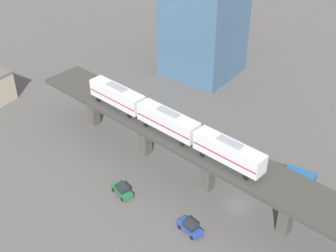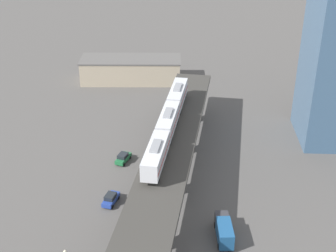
{
  "view_description": "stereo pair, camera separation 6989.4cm",
  "coord_description": "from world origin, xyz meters",
  "px_view_note": "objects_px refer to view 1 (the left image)",
  "views": [
    {
      "loc": [
        -52.65,
        -23.91,
        54.44
      ],
      "look_at": [
        0.19,
        14.51,
        10.03
      ],
      "focal_mm": 50.0,
      "sensor_mm": 36.0,
      "label": 1
    },
    {
      "loc": [
        4.32,
        -64.26,
        51.04
      ],
      "look_at": [
        0.19,
        14.51,
        10.03
      ],
      "focal_mm": 50.0,
      "sensor_mm": 36.0,
      "label": 2
    }
  ],
  "objects_px": {
    "street_car_green": "(122,190)",
    "street_car_blue": "(190,227)",
    "office_tower": "(205,1)",
    "delivery_truck": "(294,177)",
    "subway_train": "(168,121)"
  },
  "relations": [
    {
      "from": "street_car_green",
      "to": "street_car_blue",
      "type": "bearing_deg",
      "value": -91.15
    },
    {
      "from": "office_tower",
      "to": "delivery_truck",
      "type": "bearing_deg",
      "value": -126.47
    },
    {
      "from": "subway_train",
      "to": "street_car_green",
      "type": "xyz_separation_m",
      "value": [
        -9.39,
        2.83,
        -10.13
      ]
    },
    {
      "from": "delivery_truck",
      "to": "subway_train",
      "type": "bearing_deg",
      "value": 116.95
    },
    {
      "from": "subway_train",
      "to": "delivery_truck",
      "type": "bearing_deg",
      "value": -63.05
    },
    {
      "from": "delivery_truck",
      "to": "office_tower",
      "type": "distance_m",
      "value": 47.47
    },
    {
      "from": "delivery_truck",
      "to": "street_car_blue",
      "type": "bearing_deg",
      "value": 156.76
    },
    {
      "from": "street_car_green",
      "to": "delivery_truck",
      "type": "height_order",
      "value": "delivery_truck"
    },
    {
      "from": "office_tower",
      "to": "street_car_green",
      "type": "bearing_deg",
      "value": -163.81
    },
    {
      "from": "subway_train",
      "to": "street_car_green",
      "type": "distance_m",
      "value": 14.1
    },
    {
      "from": "subway_train",
      "to": "office_tower",
      "type": "height_order",
      "value": "office_tower"
    },
    {
      "from": "street_car_green",
      "to": "office_tower",
      "type": "height_order",
      "value": "office_tower"
    },
    {
      "from": "street_car_blue",
      "to": "street_car_green",
      "type": "bearing_deg",
      "value": 88.85
    },
    {
      "from": "street_car_blue",
      "to": "delivery_truck",
      "type": "relative_size",
      "value": 0.64
    },
    {
      "from": "street_car_blue",
      "to": "office_tower",
      "type": "distance_m",
      "value": 56.37
    }
  ]
}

